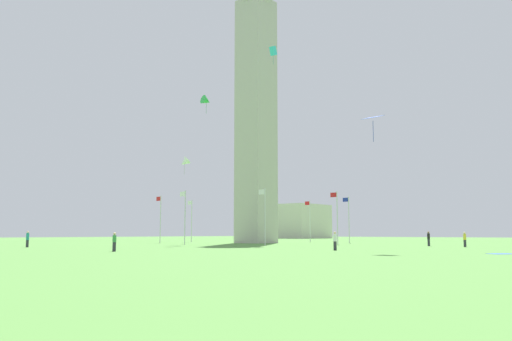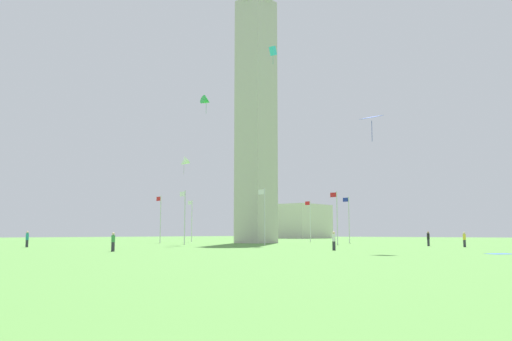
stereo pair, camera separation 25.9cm
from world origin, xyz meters
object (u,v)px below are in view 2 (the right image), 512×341
at_px(person_black_shirt, 428,239).
at_px(person_white_shirt, 334,241).
at_px(person_yellow_shirt, 464,239).
at_px(picnic_blanket_near_first_person, 500,254).
at_px(flagpole_s, 337,215).
at_px(person_teal_shirt, 27,239).
at_px(obelisk_monument, 256,103).
at_px(kite_white_delta, 184,162).
at_px(kite_blue_diamond, 372,118).
at_px(flagpole_ne, 160,217).
at_px(flagpole_se, 264,214).
at_px(kite_green_delta, 206,101).
at_px(flagpole_sw, 349,217).
at_px(distant_building, 284,222).
at_px(flagpole_e, 184,215).
at_px(flagpole_nw, 250,219).
at_px(kite_cyan_box, 273,51).
at_px(person_green_shirt, 113,242).
at_px(flagpole_w, 310,219).
at_px(flagpole_n, 192,219).

relative_size(person_black_shirt, person_white_shirt, 1.04).
relative_size(person_yellow_shirt, picnic_blanket_near_first_person, 0.94).
xyz_separation_m(flagpole_s, person_teal_shirt, (18.33, 34.51, -3.13)).
xyz_separation_m(obelisk_monument, kite_white_delta, (-3.77, 18.36, -11.80)).
xyz_separation_m(person_white_shirt, kite_white_delta, (23.69, -2.67, 9.61)).
height_order(person_white_shirt, kite_blue_diamond, kite_blue_diamond).
relative_size(flagpole_ne, flagpole_se, 1.00).
distance_m(person_yellow_shirt, kite_green_delta, 40.36).
bearing_deg(person_white_shirt, picnic_blanket_near_first_person, -134.01).
distance_m(flagpole_sw, person_yellow_shirt, 25.82).
relative_size(kite_white_delta, distant_building, 0.09).
xyz_separation_m(flagpole_e, kite_green_delta, (1.48, -5.23, 16.97)).
bearing_deg(kite_green_delta, distant_building, -60.01).
height_order(flagpole_ne, distant_building, distant_building).
height_order(kite_blue_diamond, picnic_blanket_near_first_person, kite_blue_diamond).
xyz_separation_m(flagpole_ne, distant_building, (34.06, -75.43, 0.93)).
relative_size(flagpole_se, flagpole_sw, 1.00).
bearing_deg(kite_green_delta, kite_white_delta, 120.98).
xyz_separation_m(flagpole_sw, picnic_blanket_near_first_person, (-31.12, 30.47, -4.01)).
bearing_deg(flagpole_sw, picnic_blanket_near_first_person, 135.61).
bearing_deg(flagpole_s, kite_green_delta, 30.40).
relative_size(flagpole_s, flagpole_nw, 1.00).
bearing_deg(kite_white_delta, kite_cyan_box, -105.62).
bearing_deg(kite_green_delta, person_teal_shirt, 85.17).
relative_size(flagpole_se, person_green_shirt, 4.50).
bearing_deg(flagpole_s, person_green_shirt, 90.51).
height_order(flagpole_w, kite_blue_diamond, kite_blue_diamond).
height_order(flagpole_s, flagpole_nw, same).
distance_m(flagpole_w, person_white_shirt, 45.26).
bearing_deg(flagpole_nw, flagpole_sw, 180.00).
height_order(person_teal_shirt, distant_building, distant_building).
bearing_deg(flagpole_e, flagpole_sw, -112.50).
distance_m(flagpole_s, person_green_shirt, 36.26).
distance_m(obelisk_monument, flagpole_w, 23.45).
xyz_separation_m(flagpole_n, person_green_shirt, (-29.81, 36.12, -3.22)).
xyz_separation_m(flagpole_se, person_green_shirt, (-4.64, 25.69, -3.22)).
bearing_deg(person_green_shirt, person_yellow_shirt, -58.26).
bearing_deg(flagpole_nw, flagpole_s, 157.50).
bearing_deg(distant_building, flagpole_se, 126.05).
relative_size(flagpole_s, kite_white_delta, 3.16).
distance_m(flagpole_s, flagpole_nw, 27.24).
distance_m(flagpole_sw, flagpole_nw, 20.85).
bearing_deg(flagpole_se, person_teal_shirt, 59.81).
relative_size(flagpole_w, kite_green_delta, 2.65).
xyz_separation_m(flagpole_sw, kite_green_delta, (11.90, 19.94, 16.97)).
height_order(flagpole_nw, person_green_shirt, flagpole_nw).
bearing_deg(picnic_blanket_near_first_person, person_yellow_shirt, -63.69).
distance_m(person_green_shirt, distant_building, 117.42).
bearing_deg(person_teal_shirt, flagpole_n, 45.24).
bearing_deg(person_teal_shirt, person_green_shirt, -67.58).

